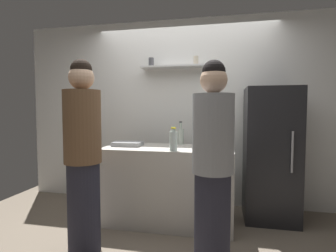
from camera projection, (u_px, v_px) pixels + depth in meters
The scene contains 11 objects.
ground_plane at pixel (167, 244), 2.63m from camera, with size 5.28×5.28×0.00m, color #726656.
back_wall_assembly at pixel (185, 112), 3.77m from camera, with size 4.80×0.32×2.60m.
refrigerator at pixel (271, 154), 3.18m from camera, with size 0.61×0.62×1.60m.
counter at pixel (168, 185), 3.12m from camera, with size 1.50×0.67×0.90m, color #B7B2A8.
baking_pan at pixel (128, 144), 3.20m from camera, with size 0.34×0.24×0.05m, color gray.
utensil_holder at pixel (220, 142), 3.16m from camera, with size 0.12×0.12×0.22m.
wine_bottle_green_glass at pixel (215, 140), 2.84m from camera, with size 0.07×0.07×0.32m.
wine_bottle_pale_glass at pixel (181, 136), 3.34m from camera, with size 0.08×0.08×0.29m.
water_bottle_plastic at pixel (173, 140), 2.81m from camera, with size 0.08×0.08×0.25m.
person_brown_jacket at pixel (83, 157), 2.44m from camera, with size 0.34×0.34×1.80m.
person_grey_hoodie at pixel (213, 167), 2.17m from camera, with size 0.34×0.34×1.74m.
Camera 1 is at (0.54, -2.50, 1.34)m, focal length 28.12 mm.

